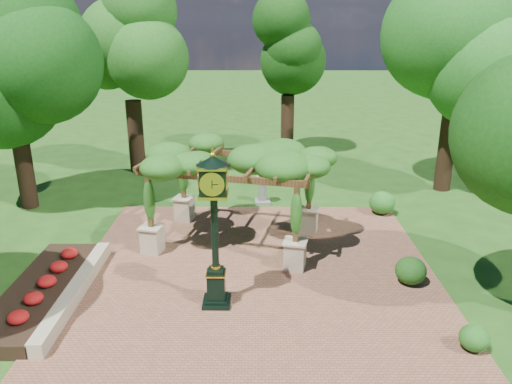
{
  "coord_description": "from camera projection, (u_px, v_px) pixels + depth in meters",
  "views": [
    {
      "loc": [
        0.06,
        -10.66,
        6.79
      ],
      "look_at": [
        0.0,
        2.5,
        2.2
      ],
      "focal_mm": 35.0,
      "sensor_mm": 36.0,
      "label": 1
    }
  ],
  "objects": [
    {
      "name": "brick_plaza",
      "position": [
        256.0,
        288.0,
        13.24
      ],
      "size": [
        10.0,
        12.0,
        0.04
      ],
      "primitive_type": "cube",
      "color": "brown",
      "rests_on": "ground"
    },
    {
      "name": "tree_west_far",
      "position": [
        128.0,
        43.0,
        21.65
      ],
      "size": [
        3.69,
        3.69,
        8.5
      ],
      "color": "#321E13",
      "rests_on": "ground"
    },
    {
      "name": "shrub_mid",
      "position": [
        411.0,
        271.0,
        13.33
      ],
      "size": [
        1.09,
        1.09,
        0.74
      ],
      "primitive_type": "ellipsoid",
      "rotation": [
        0.0,
        0.0,
        -0.42
      ],
      "color": "#1B4914",
      "rests_on": "brick_plaza"
    },
    {
      "name": "shrub_back",
      "position": [
        382.0,
        203.0,
        18.12
      ],
      "size": [
        1.15,
        1.15,
        0.83
      ],
      "primitive_type": "ellipsoid",
      "rotation": [
        0.0,
        0.0,
        0.28
      ],
      "color": "#23661D",
      "rests_on": "brick_plaza"
    },
    {
      "name": "pergola",
      "position": [
        233.0,
        163.0,
        15.14
      ],
      "size": [
        5.7,
        4.29,
        3.21
      ],
      "rotation": [
        0.0,
        0.0,
        -0.24
      ],
      "color": "#C3B191",
      "rests_on": "brick_plaza"
    },
    {
      "name": "flower_bed",
      "position": [
        41.0,
        292.0,
        12.74
      ],
      "size": [
        1.5,
        5.0,
        0.36
      ],
      "primitive_type": "cube",
      "color": "red",
      "rests_on": "ground"
    },
    {
      "name": "tree_west_near",
      "position": [
        8.0,
        61.0,
        17.28
      ],
      "size": [
        4.06,
        4.06,
        7.85
      ],
      "color": "black",
      "rests_on": "ground"
    },
    {
      "name": "tree_north",
      "position": [
        289.0,
        47.0,
        24.63
      ],
      "size": [
        3.44,
        3.44,
        7.99
      ],
      "color": "#342015",
      "rests_on": "ground"
    },
    {
      "name": "shrub_front",
      "position": [
        474.0,
        338.0,
        10.67
      ],
      "size": [
        0.8,
        0.8,
        0.57
      ],
      "primitive_type": "ellipsoid",
      "rotation": [
        0.0,
        0.0,
        0.32
      ],
      "color": "#205C1A",
      "rests_on": "brick_plaza"
    },
    {
      "name": "border_wall",
      "position": [
        76.0,
        291.0,
        12.73
      ],
      "size": [
        0.35,
        5.0,
        0.4
      ],
      "primitive_type": "cube",
      "color": "#C6B793",
      "rests_on": "ground"
    },
    {
      "name": "ground",
      "position": [
        256.0,
        309.0,
        12.3
      ],
      "size": [
        120.0,
        120.0,
        0.0
      ],
      "primitive_type": "plane",
      "color": "#1E4714",
      "rests_on": "ground"
    },
    {
      "name": "sundial",
      "position": [
        262.0,
        191.0,
        19.28
      ],
      "size": [
        0.62,
        0.62,
        1.05
      ],
      "rotation": [
        0.0,
        0.0,
        0.07
      ],
      "color": "gray",
      "rests_on": "ground"
    },
    {
      "name": "tree_east_far",
      "position": [
        461.0,
        36.0,
        18.93
      ],
      "size": [
        4.66,
        4.66,
        8.97
      ],
      "color": "black",
      "rests_on": "ground"
    },
    {
      "name": "pedestal_clock",
      "position": [
        214.0,
        218.0,
        11.73
      ],
      "size": [
        0.77,
        0.77,
        3.9
      ],
      "rotation": [
        0.0,
        0.0,
        -0.0
      ],
      "color": "black",
      "rests_on": "brick_plaza"
    }
  ]
}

